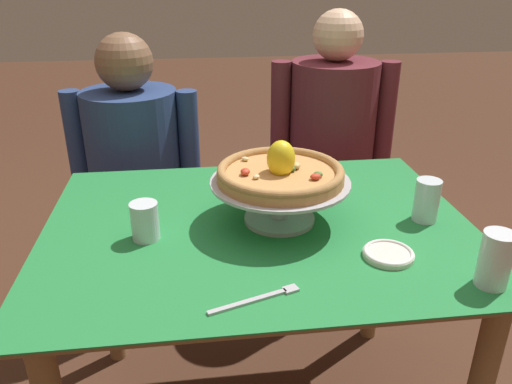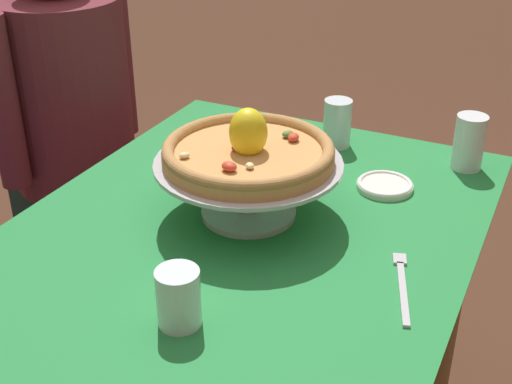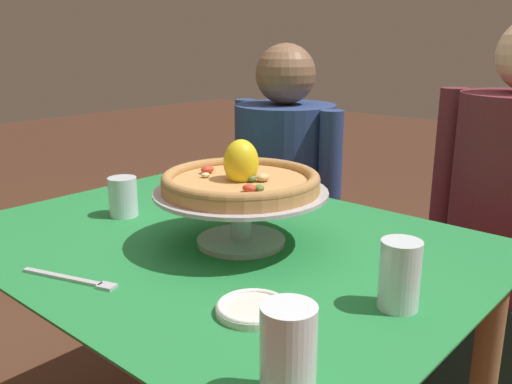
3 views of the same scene
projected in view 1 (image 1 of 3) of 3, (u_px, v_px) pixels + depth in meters
name	position (u px, v px, depth m)	size (l,w,h in m)	color
dining_table	(259.00, 260.00, 1.41)	(1.15, 0.87, 0.73)	olive
pizza_stand	(280.00, 193.00, 1.34)	(0.37, 0.37, 0.12)	#B7B7C1
pizza	(280.00, 172.00, 1.32)	(0.34, 0.34, 0.11)	tan
water_glass_side_left	(145.00, 223.00, 1.27)	(0.07, 0.07, 0.10)	silver
water_glass_side_right	(426.00, 203.00, 1.36)	(0.07, 0.07, 0.12)	silver
water_glass_front_right	(495.00, 262.00, 1.08)	(0.07, 0.07, 0.13)	white
side_plate	(388.00, 254.00, 1.20)	(0.12, 0.12, 0.02)	silver
dinner_fork	(259.00, 298.00, 1.05)	(0.20, 0.08, 0.01)	#B7B7C1
diner_left	(137.00, 180.00, 2.05)	(0.52, 0.41, 1.15)	navy
diner_right	(330.00, 162.00, 2.14)	(0.51, 0.39, 1.22)	#1E3833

